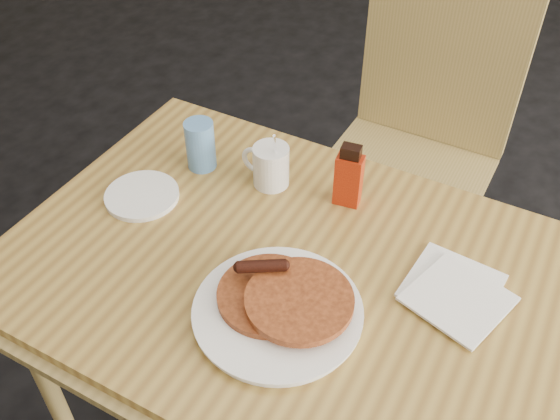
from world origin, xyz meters
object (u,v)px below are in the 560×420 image
object	(u,v)px
main_table	(297,282)
blue_tumbler	(200,145)
pancake_plate	(280,306)
syrup_bottle	(349,177)
coffee_mug	(270,165)
chair_main_far	(421,126)

from	to	relation	value
main_table	blue_tumbler	bearing A→B (deg)	153.70
pancake_plate	blue_tumbler	size ratio (longest dim) A/B	2.63
blue_tumbler	syrup_bottle	bearing A→B (deg)	8.61
coffee_mug	blue_tumbler	xyz separation A→B (m)	(-0.17, -0.03, 0.01)
main_table	blue_tumbler	distance (m)	0.40
main_table	blue_tumbler	world-z (taller)	blue_tumbler
main_table	coffee_mug	bearing A→B (deg)	132.23
chair_main_far	blue_tumbler	distance (m)	0.72
coffee_mug	syrup_bottle	size ratio (longest dim) A/B	1.02
chair_main_far	coffee_mug	size ratio (longest dim) A/B	6.72
chair_main_far	coffee_mug	distance (m)	0.63
syrup_bottle	chair_main_far	bearing A→B (deg)	81.99
chair_main_far	pancake_plate	size ratio (longest dim) A/B	3.29
chair_main_far	blue_tumbler	size ratio (longest dim) A/B	8.63
pancake_plate	blue_tumbler	distance (m)	0.47
main_table	pancake_plate	world-z (taller)	pancake_plate
main_table	coffee_mug	xyz separation A→B (m)	(-0.18, 0.20, 0.09)
main_table	chair_main_far	size ratio (longest dim) A/B	1.19
main_table	blue_tumbler	xyz separation A→B (m)	(-0.35, 0.17, 0.10)
coffee_mug	blue_tumbler	bearing A→B (deg)	-164.80
pancake_plate	chair_main_far	bearing A→B (deg)	92.49
chair_main_far	pancake_plate	bearing A→B (deg)	-88.57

